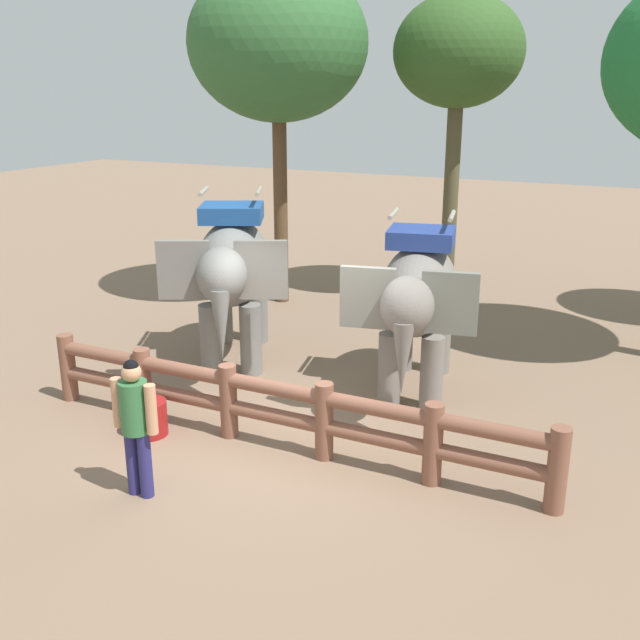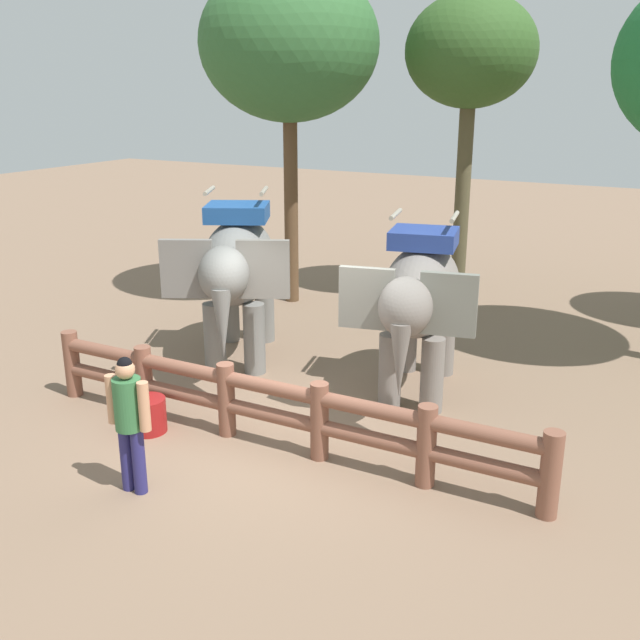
% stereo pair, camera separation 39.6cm
% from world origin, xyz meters
% --- Properties ---
extents(ground_plane, '(60.00, 60.00, 0.00)m').
position_xyz_m(ground_plane, '(0.00, 0.00, 0.00)').
color(ground_plane, '#816650').
extents(log_fence, '(7.51, 0.28, 1.05)m').
position_xyz_m(log_fence, '(-0.00, -0.16, 0.60)').
color(log_fence, brown).
rests_on(log_fence, ground).
extents(elephant_near_left, '(2.74, 3.52, 2.99)m').
position_xyz_m(elephant_near_left, '(-2.22, 2.34, 1.68)').
color(elephant_near_left, gray).
rests_on(elephant_near_left, ground).
extents(elephant_center, '(2.08, 3.38, 2.83)m').
position_xyz_m(elephant_center, '(1.07, 2.40, 1.59)').
color(elephant_center, gray).
rests_on(elephant_center, ground).
extents(tourist_woman_in_black, '(0.61, 0.34, 1.71)m').
position_xyz_m(tourist_woman_in_black, '(-0.84, -1.92, 0.99)').
color(tourist_woman_in_black, navy).
rests_on(tourist_woman_in_black, ground).
extents(tree_far_left, '(2.73, 2.73, 6.49)m').
position_xyz_m(tree_far_left, '(-0.07, 7.91, 5.25)').
color(tree_far_left, brown).
rests_on(tree_far_left, ground).
extents(tree_far_right, '(3.70, 3.70, 7.05)m').
position_xyz_m(tree_far_right, '(-3.32, 6.04, 5.44)').
color(tree_far_right, brown).
rests_on(tree_far_right, ground).
extents(feed_bucket, '(0.52, 0.52, 0.50)m').
position_xyz_m(feed_bucket, '(-1.76, -0.62, 0.25)').
color(feed_bucket, maroon).
rests_on(feed_bucket, ground).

